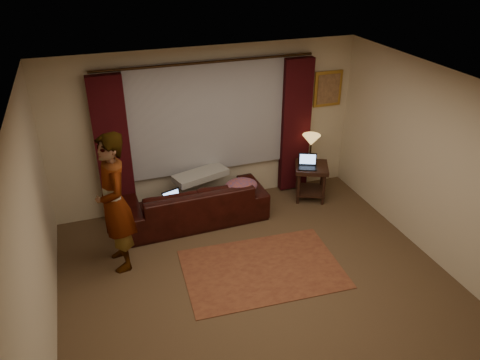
% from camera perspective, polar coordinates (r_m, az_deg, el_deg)
% --- Properties ---
extents(floor, '(5.00, 5.00, 0.01)m').
position_cam_1_polar(floor, '(6.17, 2.85, -13.45)').
color(floor, brown).
rests_on(floor, ground).
extents(ceiling, '(5.00, 5.00, 0.02)m').
position_cam_1_polar(ceiling, '(4.86, 3.58, 10.25)').
color(ceiling, silver).
rests_on(ceiling, ground).
extents(wall_back, '(5.00, 0.02, 2.60)m').
position_cam_1_polar(wall_back, '(7.53, -3.99, 6.30)').
color(wall_back, beige).
rests_on(wall_back, ground).
extents(wall_left, '(0.02, 5.00, 2.60)m').
position_cam_1_polar(wall_left, '(5.14, -23.90, -7.48)').
color(wall_left, beige).
rests_on(wall_left, ground).
extents(wall_right, '(0.02, 5.00, 2.60)m').
position_cam_1_polar(wall_right, '(6.66, 23.56, 0.87)').
color(wall_right, beige).
rests_on(wall_right, ground).
extents(sheer_curtain, '(2.50, 0.05, 1.80)m').
position_cam_1_polar(sheer_curtain, '(7.40, -3.91, 7.58)').
color(sheer_curtain, '#9C9CA4').
rests_on(sheer_curtain, wall_back).
extents(drape_left, '(0.50, 0.14, 2.30)m').
position_cam_1_polar(drape_left, '(7.26, -15.21, 3.48)').
color(drape_left, '#32080C').
rests_on(drape_left, floor).
extents(drape_right, '(0.50, 0.14, 2.30)m').
position_cam_1_polar(drape_right, '(7.97, 6.77, 6.51)').
color(drape_right, '#32080C').
rests_on(drape_right, floor).
extents(curtain_rod, '(0.04, 0.04, 3.40)m').
position_cam_1_polar(curtain_rod, '(7.10, -4.03, 14.12)').
color(curtain_rod, black).
rests_on(curtain_rod, wall_back).
extents(picture_frame, '(0.50, 0.04, 0.60)m').
position_cam_1_polar(picture_frame, '(8.12, 10.65, 10.89)').
color(picture_frame, '#B2822F').
rests_on(picture_frame, wall_back).
extents(sofa, '(2.23, 1.01, 0.89)m').
position_cam_1_polar(sofa, '(7.32, -5.54, -1.87)').
color(sofa, black).
rests_on(sofa, floor).
extents(throw_blanket, '(0.94, 0.59, 0.10)m').
position_cam_1_polar(throw_blanket, '(7.34, -4.90, 2.27)').
color(throw_blanket, '#979690').
rests_on(throw_blanket, sofa).
extents(clothing_pile, '(0.56, 0.45, 0.22)m').
position_cam_1_polar(clothing_pile, '(7.29, 0.11, -0.82)').
color(clothing_pile, '#7B4253').
rests_on(clothing_pile, sofa).
extents(laptop_sofa, '(0.38, 0.40, 0.21)m').
position_cam_1_polar(laptop_sofa, '(7.02, -7.93, -2.42)').
color(laptop_sofa, black).
rests_on(laptop_sofa, sofa).
extents(area_rug, '(2.20, 1.53, 0.01)m').
position_cam_1_polar(area_rug, '(6.51, 2.72, -10.75)').
color(area_rug, brown).
rests_on(area_rug, floor).
extents(end_table, '(0.71, 0.71, 0.62)m').
position_cam_1_polar(end_table, '(8.05, 8.59, -0.23)').
color(end_table, black).
rests_on(end_table, floor).
extents(tiffany_lamp, '(0.36, 0.36, 0.48)m').
position_cam_1_polar(tiffany_lamp, '(7.95, 8.60, 3.84)').
color(tiffany_lamp, olive).
rests_on(tiffany_lamp, end_table).
extents(laptop_table, '(0.40, 0.42, 0.22)m').
position_cam_1_polar(laptop_table, '(7.77, 8.26, 2.17)').
color(laptop_table, black).
rests_on(laptop_table, end_table).
extents(person, '(0.63, 0.63, 1.93)m').
position_cam_1_polar(person, '(6.28, -15.05, -2.76)').
color(person, '#979690').
rests_on(person, floor).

